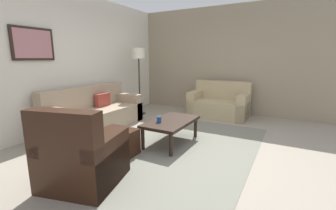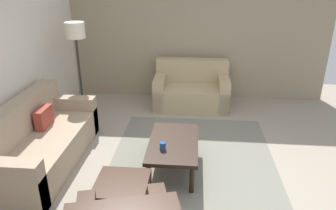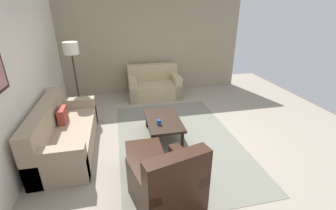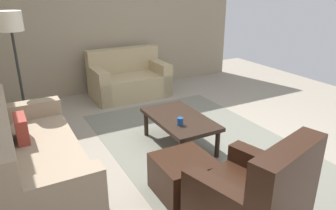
{
  "view_description": "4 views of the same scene",
  "coord_description": "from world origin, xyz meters",
  "px_view_note": "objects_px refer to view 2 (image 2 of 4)",
  "views": [
    {
      "loc": [
        -3.16,
        -1.52,
        1.46
      ],
      "look_at": [
        0.08,
        0.27,
        0.69
      ],
      "focal_mm": 24.24,
      "sensor_mm": 36.0,
      "label": 1
    },
    {
      "loc": [
        -3.48,
        0.0,
        2.45
      ],
      "look_at": [
        0.3,
        0.34,
        0.87
      ],
      "focal_mm": 34.17,
      "sensor_mm": 36.0,
      "label": 2
    },
    {
      "loc": [
        -3.74,
        1.03,
        2.46
      ],
      "look_at": [
        -0.03,
        0.2,
        0.79
      ],
      "focal_mm": 24.69,
      "sensor_mm": 36.0,
      "label": 3
    },
    {
      "loc": [
        -3.08,
        2.2,
        2.03
      ],
      "look_at": [
        -0.16,
        0.61,
        0.76
      ],
      "focal_mm": 33.82,
      "sensor_mm": 36.0,
      "label": 4
    }
  ],
  "objects_px": {
    "cup": "(163,146)",
    "coffee_table": "(174,145)",
    "couch_loveseat": "(192,91)",
    "lamp_standing": "(76,41)",
    "ottoman": "(123,197)",
    "couch_main": "(37,143)"
  },
  "relations": [
    {
      "from": "couch_loveseat",
      "to": "coffee_table",
      "type": "bearing_deg",
      "value": 175.31
    },
    {
      "from": "cup",
      "to": "ottoman",
      "type": "bearing_deg",
      "value": 152.17
    },
    {
      "from": "couch_loveseat",
      "to": "coffee_table",
      "type": "height_order",
      "value": "couch_loveseat"
    },
    {
      "from": "ottoman",
      "to": "cup",
      "type": "height_order",
      "value": "cup"
    },
    {
      "from": "couch_loveseat",
      "to": "cup",
      "type": "bearing_deg",
      "value": 173.0
    },
    {
      "from": "coffee_table",
      "to": "ottoman",
      "type": "bearing_deg",
      "value": 151.79
    },
    {
      "from": "coffee_table",
      "to": "cup",
      "type": "relative_size",
      "value": 11.39
    },
    {
      "from": "coffee_table",
      "to": "cup",
      "type": "distance_m",
      "value": 0.26
    },
    {
      "from": "cup",
      "to": "coffee_table",
      "type": "bearing_deg",
      "value": -29.46
    },
    {
      "from": "ottoman",
      "to": "lamp_standing",
      "type": "distance_m",
      "value": 2.94
    },
    {
      "from": "couch_loveseat",
      "to": "cup",
      "type": "xyz_separation_m",
      "value": [
        -2.5,
        0.31,
        0.16
      ]
    },
    {
      "from": "coffee_table",
      "to": "lamp_standing",
      "type": "height_order",
      "value": "lamp_standing"
    },
    {
      "from": "couch_loveseat",
      "to": "lamp_standing",
      "type": "bearing_deg",
      "value": 113.16
    },
    {
      "from": "ottoman",
      "to": "couch_loveseat",
      "type": "bearing_deg",
      "value": -11.9
    },
    {
      "from": "ottoman",
      "to": "lamp_standing",
      "type": "height_order",
      "value": "lamp_standing"
    },
    {
      "from": "lamp_standing",
      "to": "cup",
      "type": "bearing_deg",
      "value": -136.21
    },
    {
      "from": "cup",
      "to": "lamp_standing",
      "type": "xyz_separation_m",
      "value": [
        1.68,
        1.61,
        0.95
      ]
    },
    {
      "from": "cup",
      "to": "lamp_standing",
      "type": "distance_m",
      "value": 2.51
    },
    {
      "from": "couch_loveseat",
      "to": "cup",
      "type": "distance_m",
      "value": 2.52
    },
    {
      "from": "lamp_standing",
      "to": "couch_loveseat",
      "type": "bearing_deg",
      "value": -66.84
    },
    {
      "from": "coffee_table",
      "to": "cup",
      "type": "bearing_deg",
      "value": 150.54
    },
    {
      "from": "couch_main",
      "to": "couch_loveseat",
      "type": "bearing_deg",
      "value": -41.57
    }
  ]
}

